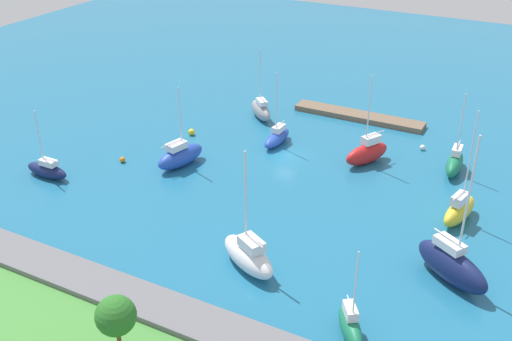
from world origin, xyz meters
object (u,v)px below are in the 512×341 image
at_px(sailboat_red_along_channel, 367,152).
at_px(mooring_buoy_yellow, 191,132).
at_px(pier_dock, 359,116).
at_px(mooring_buoy_white, 422,147).
at_px(sailboat_blue_outer_mooring, 180,156).
at_px(sailboat_blue_near_pier, 277,137).
at_px(sailboat_green_east_end, 455,162).
at_px(mooring_buoy_orange, 122,160).
at_px(sailboat_navy_far_north, 47,170).
at_px(sailboat_yellow_lone_north, 459,210).
at_px(sailboat_gray_inner_mooring, 261,110).
at_px(park_tree_west, 116,316).
at_px(sailboat_navy_off_beacon, 452,265).
at_px(sailboat_green_center_basin, 350,326).
at_px(sailboat_white_mid_basin, 248,255).

xyz_separation_m(sailboat_red_along_channel, mooring_buoy_yellow, (23.10, 3.04, -0.99)).
bearing_deg(pier_dock, mooring_buoy_white, 150.68).
bearing_deg(mooring_buoy_yellow, sailboat_blue_outer_mooring, 114.80).
bearing_deg(sailboat_blue_near_pier, sailboat_green_east_end, 99.42).
bearing_deg(pier_dock, mooring_buoy_orange, 51.67).
xyz_separation_m(sailboat_blue_outer_mooring, sailboat_navy_far_north, (11.98, 9.53, -0.39)).
distance_m(sailboat_blue_outer_mooring, sailboat_green_east_end, 32.21).
distance_m(sailboat_yellow_lone_north, sailboat_green_east_end, 10.99).
bearing_deg(sailboat_blue_near_pier, sailboat_red_along_channel, 93.28).
bearing_deg(sailboat_blue_outer_mooring, sailboat_gray_inner_mooring, 7.64).
bearing_deg(sailboat_navy_far_north, sailboat_yellow_lone_north, -163.42).
bearing_deg(sailboat_yellow_lone_north, park_tree_west, 163.75).
relative_size(sailboat_blue_outer_mooring, sailboat_green_east_end, 0.99).
xyz_separation_m(sailboat_navy_far_north, sailboat_yellow_lone_north, (-43.84, -12.46, 0.40)).
bearing_deg(mooring_buoy_yellow, sailboat_blue_near_pier, -166.26).
distance_m(sailboat_blue_outer_mooring, mooring_buoy_orange, 7.27).
distance_m(sailboat_navy_far_north, sailboat_blue_near_pier, 28.14).
bearing_deg(sailboat_blue_outer_mooring, mooring_buoy_orange, 124.29).
relative_size(pier_dock, sailboat_navy_off_beacon, 1.30).
bearing_deg(mooring_buoy_orange, sailboat_blue_outer_mooring, -159.19).
bearing_deg(mooring_buoy_yellow, pier_dock, -138.45).
bearing_deg(sailboat_green_east_end, pier_dock, -125.97).
xyz_separation_m(park_tree_west, sailboat_blue_outer_mooring, (14.26, -28.67, -3.48)).
bearing_deg(sailboat_navy_off_beacon, sailboat_blue_near_pier, 176.80).
bearing_deg(pier_dock, sailboat_navy_off_beacon, 121.86).
relative_size(sailboat_green_center_basin, sailboat_yellow_lone_north, 0.69).
bearing_deg(sailboat_blue_near_pier, sailboat_yellow_lone_north, 74.10).
xyz_separation_m(park_tree_west, sailboat_green_east_end, (-14.95, -42.26, -3.57)).
bearing_deg(sailboat_gray_inner_mooring, sailboat_navy_off_beacon, -175.15).
xyz_separation_m(sailboat_navy_far_north, sailboat_green_east_end, (-41.18, -23.12, 0.30)).
height_order(sailboat_red_along_channel, mooring_buoy_orange, sailboat_red_along_channel).
height_order(park_tree_west, sailboat_gray_inner_mooring, sailboat_gray_inner_mooring).
distance_m(sailboat_blue_outer_mooring, sailboat_blue_near_pier, 13.13).
distance_m(sailboat_white_mid_basin, sailboat_gray_inner_mooring, 34.67).
distance_m(sailboat_navy_far_north, mooring_buoy_white, 45.55).
relative_size(sailboat_yellow_lone_north, sailboat_navy_off_beacon, 0.84).
xyz_separation_m(mooring_buoy_orange, mooring_buoy_yellow, (-3.04, -10.54, 0.09)).
distance_m(sailboat_red_along_channel, mooring_buoy_yellow, 23.32).
xyz_separation_m(sailboat_white_mid_basin, sailboat_navy_off_beacon, (-16.45, -6.65, 0.29)).
bearing_deg(sailboat_blue_outer_mooring, sailboat_white_mid_basin, -116.24).
bearing_deg(mooring_buoy_yellow, sailboat_green_center_basin, 140.56).
distance_m(park_tree_west, sailboat_gray_inner_mooring, 47.82).
bearing_deg(pier_dock, sailboat_white_mid_basin, 94.19).
bearing_deg(sailboat_blue_near_pier, mooring_buoy_white, 114.39).
bearing_deg(sailboat_green_center_basin, pier_dock, 164.26).
distance_m(sailboat_red_along_channel, sailboat_white_mid_basin, 25.07).
distance_m(sailboat_yellow_lone_north, sailboat_white_mid_basin, 22.64).
height_order(sailboat_navy_off_beacon, mooring_buoy_white, sailboat_navy_off_beacon).
distance_m(sailboat_navy_far_north, sailboat_gray_inner_mooring, 30.20).
relative_size(sailboat_green_center_basin, sailboat_gray_inner_mooring, 0.85).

